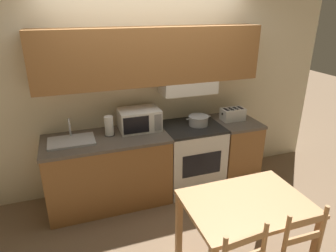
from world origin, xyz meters
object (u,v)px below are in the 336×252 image
at_px(cooking_pot, 198,120).
at_px(sink_basin, 71,141).
at_px(toaster, 233,114).
at_px(microwave, 139,119).
at_px(paper_towel_roll, 109,126).
at_px(dining_table, 246,212).
at_px(stove_range, 191,156).

bearing_deg(cooking_pot, sink_basin, -179.78).
xyz_separation_m(cooking_pot, toaster, (0.51, 0.02, 0.01)).
relative_size(microwave, toaster, 1.55).
distance_m(microwave, toaster, 1.27).
height_order(sink_basin, paper_towel_roll, sink_basin).
distance_m(microwave, sink_basin, 0.84).
bearing_deg(cooking_pot, paper_towel_roll, 177.58).
bearing_deg(toaster, cooking_pot, -177.94).
bearing_deg(dining_table, stove_range, 85.62).
height_order(paper_towel_roll, dining_table, paper_towel_roll).
height_order(microwave, toaster, microwave).
xyz_separation_m(microwave, paper_towel_roll, (-0.38, -0.07, -0.01)).
distance_m(toaster, dining_table, 1.68).
relative_size(stove_range, toaster, 2.74).
bearing_deg(paper_towel_roll, cooking_pot, -2.42).
bearing_deg(paper_towel_roll, toaster, -1.03).
bearing_deg(sink_basin, cooking_pot, 0.22).
relative_size(stove_range, paper_towel_roll, 3.69).
bearing_deg(sink_basin, stove_range, 0.17).
height_order(cooking_pot, microwave, microwave).
bearing_deg(cooking_pot, stove_range, -178.92).
height_order(microwave, dining_table, microwave).
distance_m(toaster, paper_towel_roll, 1.65).
distance_m(microwave, paper_towel_roll, 0.39).
bearing_deg(stove_range, sink_basin, -179.83).
bearing_deg(dining_table, cooking_pot, 82.26).
bearing_deg(paper_towel_roll, dining_table, -58.15).
distance_m(sink_basin, dining_table, 2.03).
xyz_separation_m(microwave, dining_table, (0.56, -1.58, -0.37)).
xyz_separation_m(sink_basin, paper_towel_roll, (0.44, 0.05, 0.10)).
distance_m(paper_towel_roll, dining_table, 1.82).
bearing_deg(cooking_pot, dining_table, -97.74).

